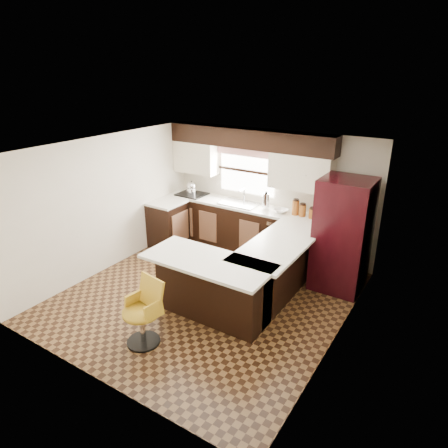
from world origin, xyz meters
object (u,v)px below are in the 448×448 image
Objects in this scene: peninsula_long at (274,270)px; peninsula_return at (213,288)px; refrigerator at (342,235)px; bar_chair at (141,314)px.

peninsula_long is 1.18× the size of peninsula_return.
peninsula_long is at bearing -132.61° from refrigerator.
peninsula_return is 1.13m from bar_chair.
refrigerator reaches higher than bar_chair.
bar_chair is at bearing -111.94° from peninsula_return.
bar_chair is at bearing -121.02° from refrigerator.
peninsula_return is 1.80× the size of bar_chair.
refrigerator is 3.39m from bar_chair.
peninsula_return is (-0.53, -0.97, 0.00)m from peninsula_long.
peninsula_long is 1.25m from refrigerator.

